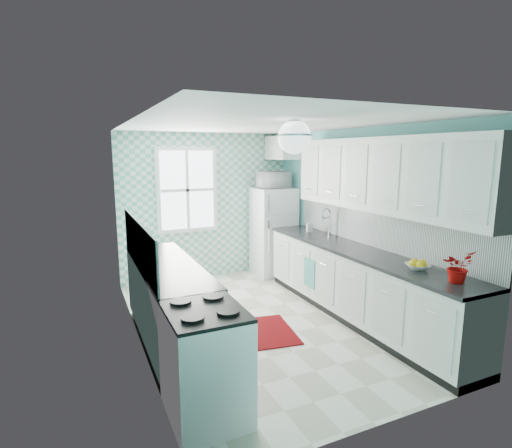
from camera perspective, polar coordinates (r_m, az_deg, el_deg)
name	(u,v)px	position (r m, az deg, el deg)	size (l,w,h in m)	color
floor	(260,323)	(5.33, 0.65, -13.94)	(3.00, 4.40, 0.02)	white
ceiling	(261,123)	(4.88, 0.71, 14.19)	(3.00, 4.40, 0.02)	white
wall_back	(207,206)	(6.99, -7.07, 2.54)	(3.00, 0.02, 2.50)	#65BBB9
wall_front	(387,277)	(3.15, 18.17, -7.22)	(3.00, 0.02, 2.50)	#65BBB9
wall_left	(135,238)	(4.53, -16.88, -1.94)	(0.02, 4.40, 2.50)	#65BBB9
wall_right	(358,219)	(5.75, 14.42, 0.66)	(0.02, 4.40, 2.50)	#65BBB9
accent_wall	(207,206)	(6.97, -7.01, 2.52)	(3.00, 0.01, 2.50)	#68B7A1
window	(187,190)	(6.81, -9.81, 4.81)	(1.04, 0.05, 1.44)	white
backsplash_right	(377,228)	(5.45, 16.84, -0.56)	(0.02, 3.60, 0.51)	white
backsplash_left	(139,244)	(4.47, -16.43, -2.79)	(0.02, 2.15, 0.51)	white
upper_cabinets_right	(381,175)	(5.12, 17.43, 6.71)	(0.33, 3.20, 0.90)	silver
upper_cabinet_fridge	(284,148)	(7.09, 3.96, 10.80)	(0.40, 0.74, 0.40)	silver
ceiling_light	(294,137)	(4.16, 5.51, 12.28)	(0.34, 0.34, 0.35)	silver
base_cabinets_right	(356,286)	(5.45, 14.14, -8.52)	(0.60, 3.60, 0.90)	white
countertop_right	(357,251)	(5.31, 14.23, -3.74)	(0.63, 3.60, 0.04)	black
base_cabinets_left	(168,306)	(4.74, -12.46, -11.33)	(0.60, 2.15, 0.90)	white
countertop_left	(168,266)	(4.59, -12.50, -5.84)	(0.63, 2.15, 0.04)	black
fridge	(273,232)	(7.13, 2.49, -1.08)	(0.68, 0.68, 1.56)	silver
stove	(205,360)	(3.49, -7.31, -18.75)	(0.61, 0.77, 0.92)	white
sink	(319,237)	(6.04, 8.94, -1.79)	(0.55, 0.46, 0.53)	silver
rug	(267,331)	(5.07, 1.64, -15.06)	(0.61, 0.88, 0.01)	#79020A
dish_towel	(310,273)	(5.77, 7.66, -6.95)	(0.02, 0.27, 0.41)	#69B19F
fruit_bowl	(418,266)	(4.61, 22.09, -5.65)	(0.24, 0.24, 0.06)	silver
potted_plant	(458,266)	(4.28, 26.87, -5.44)	(0.28, 0.24, 0.31)	#AA2622
soap_bottle	(309,226)	(6.32, 7.64, -0.27)	(0.08, 0.09, 0.19)	#95A7B1
microwave	(274,180)	(7.01, 2.54, 6.33)	(0.52, 0.35, 0.29)	white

